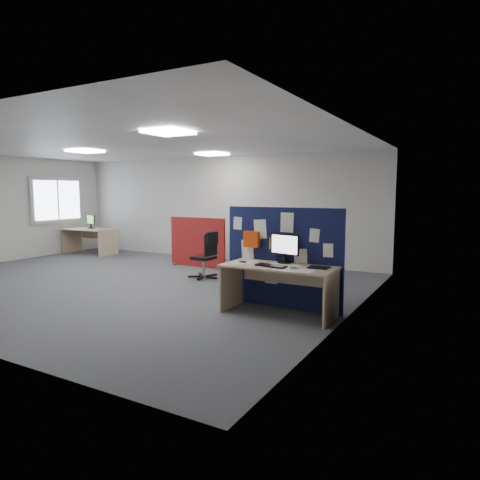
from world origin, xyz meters
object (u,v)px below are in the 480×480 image
at_px(monitor_second, 91,221).
at_px(office_chair, 207,253).
at_px(main_desk, 280,277).
at_px(second_desk, 90,235).
at_px(monitor_main, 284,247).
at_px(navy_divider, 282,258).
at_px(red_divider, 197,243).

xyz_separation_m(monitor_second, office_chair, (4.94, -1.37, -0.40)).
xyz_separation_m(main_desk, second_desk, (-7.26, 2.94, -0.00)).
relative_size(monitor_main, monitor_second, 1.17).
height_order(navy_divider, second_desk, navy_divider).
bearing_deg(main_desk, second_desk, 157.97).
relative_size(navy_divider, main_desk, 1.15).
xyz_separation_m(red_divider, second_desk, (-3.92, 0.25, -0.03)).
relative_size(main_desk, red_divider, 1.05).
bearing_deg(monitor_main, monitor_second, 171.23).
bearing_deg(monitor_main, second_desk, 171.58).
bearing_deg(monitor_second, office_chair, 0.00).
bearing_deg(monitor_second, red_divider, 11.04).
relative_size(monitor_main, second_desk, 0.32).
bearing_deg(office_chair, second_desk, 169.83).
distance_m(red_divider, second_desk, 3.93).
height_order(main_desk, monitor_main, monitor_main).
distance_m(main_desk, red_divider, 4.29).
xyz_separation_m(navy_divider, second_desk, (-7.14, 2.58, -0.23)).
height_order(monitor_main, second_desk, monitor_main).
xyz_separation_m(main_desk, monitor_second, (-7.29, 3.00, 0.39)).
bearing_deg(second_desk, monitor_main, -20.51).
height_order(main_desk, red_divider, red_divider).
bearing_deg(second_desk, main_desk, -22.03).
bearing_deg(navy_divider, main_desk, -71.59).
relative_size(monitor_main, office_chair, 0.52).
distance_m(red_divider, monitor_second, 3.99).
bearing_deg(office_chair, main_desk, -29.96).
bearing_deg(navy_divider, second_desk, 160.13).
xyz_separation_m(monitor_main, second_desk, (-7.23, 2.71, -0.42)).
bearing_deg(navy_divider, monitor_main, -53.98).
height_order(navy_divider, monitor_main, navy_divider).
height_order(second_desk, office_chair, office_chair).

